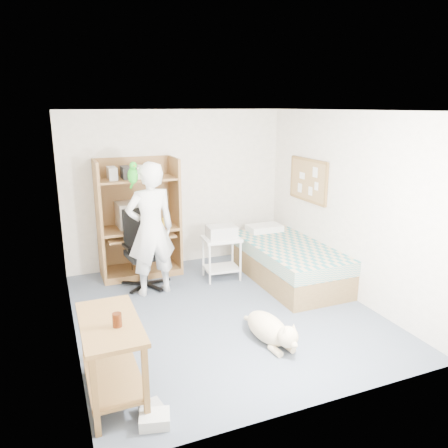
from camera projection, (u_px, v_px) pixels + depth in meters
name	position (u px, v px, depth m)	size (l,w,h in m)	color
floor	(223.00, 311.00, 5.60)	(4.00, 4.00, 0.00)	#4D5669
wall_back	(177.00, 189.00, 7.06)	(3.60, 0.02, 2.50)	beige
wall_right	(346.00, 205.00, 5.93)	(0.02, 4.00, 2.50)	beige
wall_left	(66.00, 233.00, 4.62)	(0.02, 4.00, 2.50)	beige
ceiling	(223.00, 110.00, 4.95)	(3.60, 4.00, 0.02)	white
computer_hutch	(138.00, 223.00, 6.69)	(1.20, 0.63, 1.80)	brown
bed	(288.00, 262.00, 6.55)	(1.02, 2.02, 0.66)	brown
side_desk	(112.00, 348.00, 3.84)	(0.50, 1.00, 0.75)	brown
corkboard	(308.00, 180.00, 6.68)	(0.04, 0.94, 0.66)	#9B7445
office_chair	(144.00, 259.00, 6.32)	(0.63, 0.63, 1.11)	black
person	(151.00, 229.00, 5.93)	(0.68, 0.44, 1.85)	white
parrot	(133.00, 174.00, 5.67)	(0.14, 0.24, 0.37)	#1B8B14
dog	(270.00, 329.00, 4.83)	(0.39, 0.99, 0.37)	beige
printer_cart	(222.00, 251.00, 6.58)	(0.57, 0.47, 0.65)	white
printer	(222.00, 232.00, 6.50)	(0.42, 0.32, 0.18)	#B6B5B0
crt_monitor	(130.00, 215.00, 6.62)	(0.41, 0.44, 0.37)	beige
keyboard	(142.00, 235.00, 6.59)	(0.45, 0.16, 0.03)	beige
pencil_cup	(164.00, 222.00, 6.75)	(0.08, 0.08, 0.12)	gold
drink_glass	(117.00, 320.00, 3.67)	(0.08, 0.08, 0.12)	#3F1A0A
floor_box_a	(155.00, 419.00, 3.60)	(0.25, 0.20, 0.10)	silver
floor_box_b	(152.00, 410.00, 3.72)	(0.18, 0.22, 0.08)	#A7A7A2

